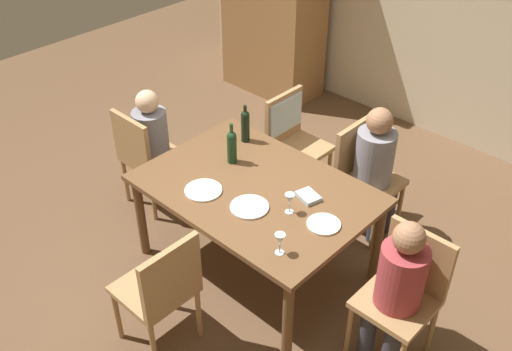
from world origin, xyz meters
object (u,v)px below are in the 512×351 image
object	(u,v)px
person_man_bearded	(376,164)
dinner_plate_guest_right	(323,225)
chair_far_right	(363,171)
wine_bottle_tall_green	(232,146)
dining_table	(256,196)
wine_bottle_dark_red	(245,125)
chair_left_end	(145,154)
chair_near	(162,287)
chair_right_end	(405,287)
person_woman_host	(398,285)
chair_far_left	(290,130)
dinner_plate_host	(249,207)
person_man_guest	(154,138)
wine_glass_near_left	(290,199)
dinner_plate_guest_left	(203,190)
wine_glass_centre	(280,240)

from	to	relation	value
person_man_bearded	dinner_plate_guest_right	distance (m)	0.98
chair_far_right	wine_bottle_tall_green	distance (m)	1.11
dining_table	wine_bottle_dark_red	world-z (taller)	wine_bottle_dark_red
chair_far_right	chair_left_end	xyz separation A→B (m)	(-1.47, -1.04, 0.00)
chair_left_end	chair_near	world-z (taller)	same
chair_right_end	person_woman_host	xyz separation A→B (m)	(0.00, -0.11, 0.11)
chair_far_left	dinner_plate_guest_right	xyz separation A→B (m)	(1.09, -0.95, 0.16)
chair_far_left	dinner_plate_host	size ratio (longest dim) A/B	3.46
wine_bottle_dark_red	person_man_guest	bearing A→B (deg)	-152.83
chair_far_right	person_man_bearded	bearing A→B (deg)	90.00
person_man_guest	wine_glass_near_left	size ratio (longest dim) A/B	7.27
wine_bottle_dark_red	dinner_plate_guest_right	xyz separation A→B (m)	(1.08, -0.39, -0.14)
chair_far_left	wine_bottle_tall_green	bearing A→B (deg)	9.56
dinner_plate_guest_left	dinner_plate_guest_right	world-z (taller)	same
wine_glass_near_left	wine_glass_centre	distance (m)	0.40
chair_far_left	dinner_plate_guest_left	bearing A→B (deg)	11.56
chair_near	chair_far_right	bearing A→B (deg)	-5.72
dinner_plate_guest_left	wine_bottle_tall_green	bearing A→B (deg)	105.70
chair_far_right	chair_near	xyz separation A→B (m)	(-0.19, -1.90, 0.00)
chair_right_end	dinner_plate_guest_left	world-z (taller)	chair_right_end
person_woman_host	dinner_plate_guest_right	distance (m)	0.60
person_man_bearded	wine_glass_centre	bearing A→B (deg)	7.37
wine_glass_centre	person_man_bearded	bearing A→B (deg)	97.37
wine_bottle_dark_red	chair_far_left	bearing A→B (deg)	90.84
dinner_plate_guest_right	dining_table	bearing A→B (deg)	179.54
chair_far_right	dinner_plate_guest_left	world-z (taller)	chair_far_right
person_man_guest	wine_glass_near_left	world-z (taller)	person_man_guest
person_woman_host	wine_bottle_dark_red	distance (m)	1.74
wine_glass_near_left	dinner_plate_guest_right	size ratio (longest dim) A/B	0.67
person_woman_host	wine_bottle_dark_red	xyz separation A→B (m)	(-1.67, 0.42, 0.25)
dining_table	dinner_plate_guest_left	xyz separation A→B (m)	(-0.24, -0.29, 0.09)
person_man_guest	wine_glass_centre	distance (m)	1.82
dinner_plate_guest_left	dinner_plate_guest_right	size ratio (longest dim) A/B	1.19
chair_far_right	wine_glass_centre	bearing A→B (deg)	12.07
chair_left_end	person_man_bearded	world-z (taller)	person_man_bearded
chair_far_right	chair_near	bearing A→B (deg)	-5.72
chair_far_right	person_woman_host	size ratio (longest dim) A/B	0.84
person_man_guest	dinner_plate_host	world-z (taller)	person_man_guest
chair_near	person_woman_host	bearing A→B (deg)	-50.07
wine_bottle_tall_green	dinner_plate_guest_right	bearing A→B (deg)	-6.90
person_man_bearded	dinner_plate_guest_left	world-z (taller)	person_man_bearded
wine_glass_near_left	wine_glass_centre	world-z (taller)	same
person_man_guest	dinner_plate_guest_left	size ratio (longest dim) A/B	4.09
chair_far_left	chair_near	xyz separation A→B (m)	(0.58, -1.90, -0.06)
chair_left_end	dinner_plate_guest_left	size ratio (longest dim) A/B	3.47
chair_left_end	wine_bottle_tall_green	world-z (taller)	wine_bottle_tall_green
dinner_plate_guest_left	chair_left_end	bearing A→B (deg)	168.20
chair_far_right	dinner_plate_host	world-z (taller)	chair_far_right
chair_left_end	dinner_plate_host	distance (m)	1.34
chair_right_end	dinner_plate_guest_right	world-z (taller)	chair_right_end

